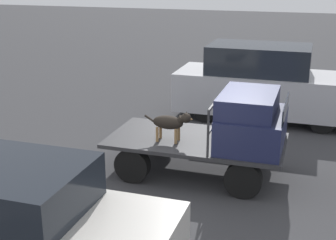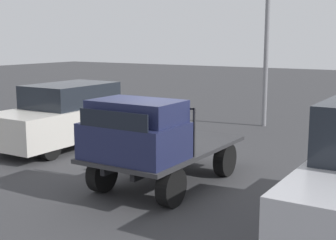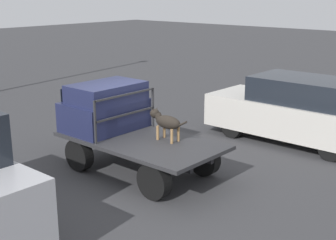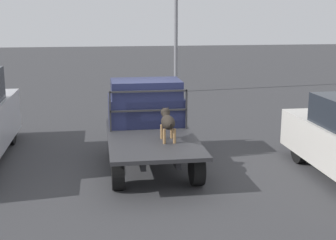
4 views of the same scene
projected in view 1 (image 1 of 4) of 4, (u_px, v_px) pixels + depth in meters
ground_plane at (196, 173)px, 10.11m from camera, size 80.00×80.00×0.00m
flatbed_truck at (196, 148)px, 9.94m from camera, size 3.68×1.93×0.79m
truck_cab at (251, 120)px, 9.38m from camera, size 1.28×1.81×1.09m
truck_headboard at (218, 113)px, 9.55m from camera, size 0.04×1.81×0.94m
dog at (171, 122)px, 9.60m from camera, size 1.05×0.29×0.67m
parked_sedan at (11, 224)px, 6.42m from camera, size 4.50×1.82×1.75m
parked_pickup_far at (264, 84)px, 13.46m from camera, size 5.16×1.95×2.15m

